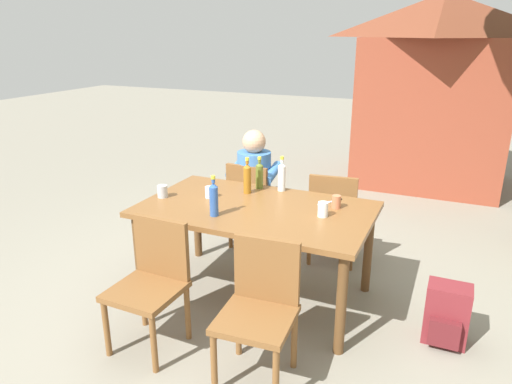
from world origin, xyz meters
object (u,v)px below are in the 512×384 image
(chair_far_left, at_px, (252,201))
(person_in_white_shirt, at_px, (257,181))
(bottle_blue, at_px, (214,199))
(cup_terracotta, at_px, (336,202))
(cup_glass, at_px, (209,192))
(backpack_by_near_side, at_px, (446,315))
(bottle_amber, at_px, (247,178))
(cup_white, at_px, (323,209))
(bottle_olive, at_px, (259,175))
(bottle_clear, at_px, (282,176))
(chair_far_right, at_px, (334,213))
(cup_steel, at_px, (162,191))
(dining_table, at_px, (256,217))
(brick_kiosk, at_px, (435,87))
(chair_near_right, at_px, (260,304))
(table_knife, at_px, (332,201))
(chair_near_left, at_px, (153,278))

(chair_far_left, xyz_separation_m, person_in_white_shirt, (0.00, 0.11, 0.17))
(bottle_blue, relative_size, cup_terracotta, 3.05)
(bottle_blue, xyz_separation_m, cup_glass, (-0.23, 0.33, -0.08))
(bottle_blue, distance_m, backpack_by_near_side, 1.80)
(bottle_amber, xyz_separation_m, cup_white, (0.72, -0.25, -0.08))
(bottle_olive, height_order, bottle_clear, bottle_clear)
(bottle_olive, bearing_deg, bottle_amber, -103.46)
(chair_far_right, distance_m, cup_steel, 1.54)
(dining_table, height_order, chair_far_right, chair_far_right)
(dining_table, height_order, bottle_clear, bottle_clear)
(brick_kiosk, bearing_deg, cup_steel, -113.99)
(chair_near_right, height_order, brick_kiosk, brick_kiosk)
(chair_far_right, bearing_deg, chair_far_left, -179.97)
(table_knife, bearing_deg, cup_steel, -160.91)
(cup_steel, bearing_deg, person_in_white_shirt, 69.47)
(chair_near_left, bearing_deg, bottle_olive, 79.33)
(cup_steel, distance_m, table_knife, 1.36)
(cup_terracotta, height_order, table_knife, cup_terracotta)
(dining_table, bearing_deg, bottle_olive, 110.24)
(person_in_white_shirt, relative_size, table_knife, 5.53)
(bottle_amber, xyz_separation_m, cup_terracotta, (0.76, -0.04, -0.08))
(bottle_olive, bearing_deg, bottle_blue, -93.66)
(bottle_olive, distance_m, bottle_amber, 0.17)
(dining_table, xyz_separation_m, brick_kiosk, (0.96, 3.82, 0.64))
(chair_near_right, height_order, cup_white, cup_white)
(cup_white, bearing_deg, table_knife, 93.73)
(chair_far_right, xyz_separation_m, chair_near_right, (-0.01, -1.64, 0.00))
(chair_near_right, bearing_deg, bottle_olive, 113.74)
(person_in_white_shirt, height_order, cup_white, person_in_white_shirt)
(chair_near_right, height_order, cup_steel, cup_steel)
(bottle_clear, bearing_deg, backpack_by_near_side, -18.67)
(cup_steel, distance_m, brick_kiosk, 4.32)
(chair_near_left, bearing_deg, chair_far_right, 64.00)
(dining_table, relative_size, backpack_by_near_side, 4.09)
(cup_glass, height_order, cup_terracotta, cup_terracotta)
(bottle_olive, relative_size, brick_kiosk, 0.11)
(dining_table, bearing_deg, chair_near_left, -115.70)
(table_knife, relative_size, brick_kiosk, 0.08)
(chair_near_right, relative_size, bottle_olive, 3.15)
(cup_glass, distance_m, cup_white, 0.95)
(bottle_blue, bearing_deg, chair_near_left, -109.70)
(person_in_white_shirt, relative_size, brick_kiosk, 0.47)
(bottle_clear, xyz_separation_m, cup_white, (0.48, -0.43, -0.07))
(bottle_blue, xyz_separation_m, brick_kiosk, (1.17, 4.11, 0.42))
(bottle_clear, height_order, table_knife, bottle_clear)
(cup_glass, relative_size, cup_steel, 0.94)
(cup_white, bearing_deg, chair_far_left, 138.98)
(cup_terracotta, bearing_deg, bottle_amber, 176.70)
(bottle_olive, bearing_deg, cup_white, -31.30)
(person_in_white_shirt, height_order, backpack_by_near_side, person_in_white_shirt)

